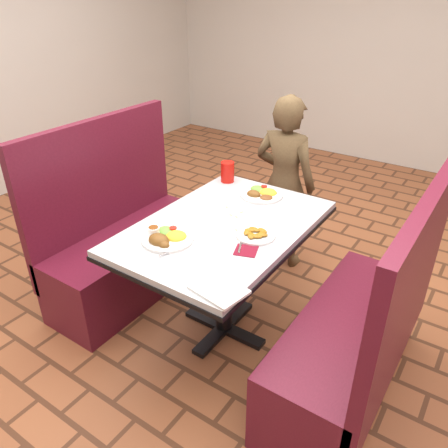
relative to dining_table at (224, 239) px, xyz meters
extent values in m
plane|color=#9D5733|center=(0.00, 0.00, -0.65)|extent=(7.00, 7.00, 0.00)
cube|color=silver|center=(0.00, 3.50, 0.75)|extent=(6.00, 0.04, 2.80)
cube|color=silver|center=(0.00, 0.00, 0.08)|extent=(0.80, 1.20, 0.03)
cube|color=black|center=(0.00, 0.00, 0.05)|extent=(0.81, 1.21, 0.02)
cylinder|color=black|center=(0.00, 0.00, -0.30)|extent=(0.10, 0.10, 0.69)
cube|color=black|center=(0.00, 0.00, -0.64)|extent=(0.55, 0.08, 0.03)
cube|color=black|center=(0.00, 0.00, -0.64)|extent=(0.08, 0.55, 0.03)
cube|color=maroon|center=(-0.75, 0.00, -0.43)|extent=(0.45, 1.20, 0.45)
cube|color=maroon|center=(-0.97, 0.00, 0.05)|extent=(0.06, 1.20, 0.95)
cube|color=maroon|center=(0.75, 0.00, -0.43)|extent=(0.45, 1.20, 0.45)
cube|color=maroon|center=(0.97, 0.00, 0.05)|extent=(0.06, 1.20, 0.95)
imported|color=brown|center=(-0.10, 0.92, -0.02)|extent=(0.47, 0.31, 1.27)
cylinder|color=white|center=(-0.14, -0.30, 0.10)|extent=(0.26, 0.26, 0.02)
ellipsoid|color=yellow|center=(-0.11, -0.27, 0.14)|extent=(0.11, 0.11, 0.05)
ellipsoid|color=#77B046|center=(-0.19, -0.25, 0.13)|extent=(0.11, 0.09, 0.03)
cylinder|color=red|center=(-0.16, -0.24, 0.13)|extent=(0.04, 0.04, 0.01)
ellipsoid|color=brown|center=(-0.15, -0.36, 0.14)|extent=(0.11, 0.09, 0.07)
ellipsoid|color=brown|center=(-0.11, -0.37, 0.13)|extent=(0.06, 0.05, 0.04)
cylinder|color=white|center=(-0.22, -0.31, 0.13)|extent=(0.06, 0.06, 0.04)
cylinder|color=brown|center=(-0.22, -0.31, 0.15)|extent=(0.05, 0.05, 0.00)
cylinder|color=white|center=(-0.01, 0.42, 0.10)|extent=(0.26, 0.26, 0.02)
ellipsoid|color=yellow|center=(0.02, 0.46, 0.14)|extent=(0.11, 0.11, 0.05)
ellipsoid|color=#77B046|center=(-0.06, 0.47, 0.13)|extent=(0.11, 0.09, 0.03)
cylinder|color=red|center=(-0.03, 0.49, 0.13)|extent=(0.04, 0.04, 0.01)
ellipsoid|color=brown|center=(0.04, 0.39, 0.13)|extent=(0.08, 0.08, 0.03)
ellipsoid|color=brown|center=(-0.04, 0.38, 0.14)|extent=(0.09, 0.07, 0.05)
cylinder|color=white|center=(0.21, -0.02, 0.10)|extent=(0.20, 0.20, 0.01)
cube|color=maroon|center=(0.24, -0.17, 0.10)|extent=(0.14, 0.14, 0.00)
cube|color=silver|center=(0.20, -0.15, 0.10)|extent=(0.06, 0.12, 0.00)
cylinder|color=red|center=(-0.31, 0.50, 0.16)|extent=(0.09, 0.09, 0.13)
cube|color=white|center=(0.31, -0.50, 0.10)|extent=(0.25, 0.20, 0.01)
cube|color=silver|center=(-0.11, -0.34, 0.11)|extent=(0.05, 0.15, 0.00)
cube|color=silver|center=(-0.05, -0.38, 0.11)|extent=(0.05, 0.14, 0.00)
camera|label=1|loc=(1.16, -1.71, 1.23)|focal=35.00mm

